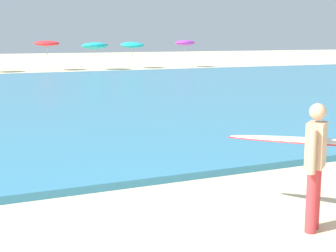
{
  "coord_description": "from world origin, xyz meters",
  "views": [
    {
      "loc": [
        -1.81,
        -3.67,
        2.57
      ],
      "look_at": [
        1.61,
        3.85,
        1.1
      ],
      "focal_mm": 53.4,
      "sensor_mm": 36.0,
      "label": 1
    }
  ],
  "objects_px": {
    "beach_umbrella_6": "(132,45)",
    "beach_umbrella_4": "(47,43)",
    "surfer_with_board": "(319,152)",
    "beach_umbrella_7": "(185,43)",
    "beach_umbrella_5": "(95,46)"
  },
  "relations": [
    {
      "from": "beach_umbrella_5",
      "to": "beach_umbrella_6",
      "type": "height_order",
      "value": "beach_umbrella_6"
    },
    {
      "from": "surfer_with_board",
      "to": "beach_umbrella_6",
      "type": "bearing_deg",
      "value": 73.64
    },
    {
      "from": "beach_umbrella_5",
      "to": "beach_umbrella_7",
      "type": "distance_m",
      "value": 8.16
    },
    {
      "from": "beach_umbrella_5",
      "to": "surfer_with_board",
      "type": "bearing_deg",
      "value": -101.22
    },
    {
      "from": "surfer_with_board",
      "to": "beach_umbrella_6",
      "type": "relative_size",
      "value": 1.08
    },
    {
      "from": "beach_umbrella_5",
      "to": "beach_umbrella_4",
      "type": "bearing_deg",
      "value": 167.96
    },
    {
      "from": "beach_umbrella_7",
      "to": "beach_umbrella_4",
      "type": "bearing_deg",
      "value": 177.71
    },
    {
      "from": "beach_umbrella_4",
      "to": "beach_umbrella_7",
      "type": "height_order",
      "value": "beach_umbrella_7"
    },
    {
      "from": "beach_umbrella_6",
      "to": "beach_umbrella_4",
      "type": "bearing_deg",
      "value": 179.54
    },
    {
      "from": "surfer_with_board",
      "to": "beach_umbrella_5",
      "type": "bearing_deg",
      "value": 78.78
    },
    {
      "from": "surfer_with_board",
      "to": "beach_umbrella_7",
      "type": "bearing_deg",
      "value": 66.5
    },
    {
      "from": "surfer_with_board",
      "to": "beach_umbrella_5",
      "type": "relative_size",
      "value": 1.09
    },
    {
      "from": "surfer_with_board",
      "to": "beach_umbrella_7",
      "type": "height_order",
      "value": "beach_umbrella_7"
    },
    {
      "from": "beach_umbrella_4",
      "to": "beach_umbrella_7",
      "type": "bearing_deg",
      "value": -2.29
    },
    {
      "from": "surfer_with_board",
      "to": "beach_umbrella_4",
      "type": "bearing_deg",
      "value": 84.91
    }
  ]
}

